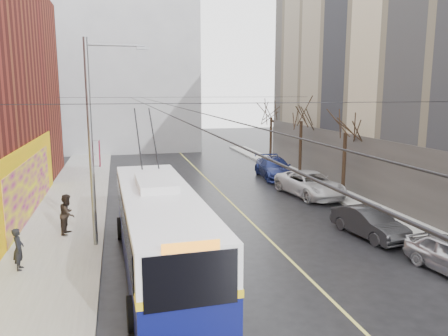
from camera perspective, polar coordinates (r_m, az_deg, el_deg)
The scene contains 17 objects.
sidewalk_left at distance 22.46m, azimuth -20.53°, elevation -8.13°, with size 4.00×60.00×0.15m, color gray.
sidewalk_right at distance 26.39m, azimuth 19.39°, elevation -5.39°, with size 2.00×60.00×0.15m, color gray.
lane_line at distance 25.10m, azimuth 2.21°, elevation -5.76°, with size 0.12×50.00×0.01m, color #BFB74C.
building_far at distance 54.27m, azimuth -14.90°, elevation 12.00°, with size 20.50×12.10×18.00m.
streetlight_pole at distance 19.35m, azimuth -16.59°, elevation 3.74°, with size 2.65×0.60×9.00m.
catenary_wires at distance 24.15m, azimuth -7.56°, elevation 8.56°, with size 18.00×60.00×0.22m.
tree_near at distance 28.98m, azimuth 15.65°, elevation 5.99°, with size 3.20×3.20×6.40m.
tree_mid at distance 35.23m, azimuth 10.09°, elevation 7.30°, with size 3.20×3.20×6.68m.
tree_far at distance 41.73m, azimuth 6.20°, elevation 7.64°, with size 3.20×3.20×6.57m.
pigeons_flying at distance 19.47m, azimuth -5.36°, elevation 11.43°, with size 5.24×3.68×1.41m.
trolleybus at distance 16.94m, azimuth -8.37°, elevation -7.82°, with size 3.26×12.73×5.99m.
parked_car_b at distance 21.91m, azimuth 18.44°, elevation -6.76°, with size 1.47×4.21×1.39m, color #262629.
parked_car_c at distance 29.26m, azimuth 11.18°, elevation -2.06°, with size 2.66×5.77×1.60m, color silver.
parked_car_d at distance 34.80m, azimuth 6.63°, elevation -0.00°, with size 2.28×5.62×1.63m, color navy.
following_car at distance 30.89m, azimuth -8.98°, elevation -1.30°, with size 1.96×4.87×1.66m, color #B9BABF.
pedestrian_a at distance 18.42m, azimuth -25.27°, elevation -9.55°, with size 0.59×0.39×1.62m, color black.
pedestrian_b at distance 21.97m, azimuth -19.76°, elevation -5.68°, with size 0.93×0.72×1.91m, color black.
Camera 1 is at (-5.14, -9.23, 6.82)m, focal length 35.00 mm.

